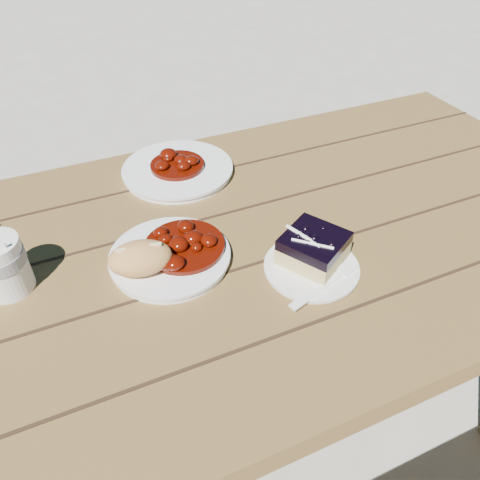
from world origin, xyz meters
name	(u,v)px	position (x,y,z in m)	size (l,w,h in m)	color
ground	(175,458)	(0.00, 0.00, 0.00)	(60.00, 60.00, 0.00)	#B0A99E
picnic_table	(149,324)	(0.00, 0.00, 0.59)	(2.00, 1.55, 0.75)	brown
main_plate	(170,258)	(0.06, -0.01, 0.76)	(0.21, 0.21, 0.02)	white
goulash_stew	(184,239)	(0.09, -0.01, 0.79)	(0.15, 0.15, 0.04)	#510C02
bread_roll	(140,258)	(0.00, -0.03, 0.79)	(0.11, 0.07, 0.06)	tan
dessert_plate	(311,268)	(0.28, -0.13, 0.76)	(0.16, 0.16, 0.01)	white
blueberry_cake	(314,248)	(0.29, -0.12, 0.79)	(0.14, 0.14, 0.06)	tan
fork_dessert	(318,289)	(0.26, -0.19, 0.76)	(0.03, 0.16, 0.01)	white
coffee_cup	(2,266)	(-0.21, 0.04, 0.80)	(0.08, 0.08, 0.10)	white
second_plate	(178,170)	(0.16, 0.27, 0.76)	(0.25, 0.25, 0.02)	white
second_stew	(177,159)	(0.16, 0.27, 0.79)	(0.12, 0.12, 0.04)	#510C02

